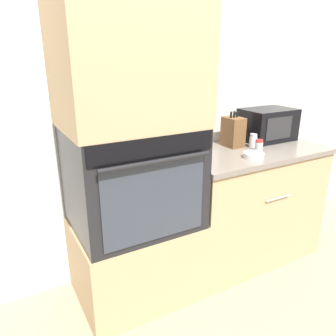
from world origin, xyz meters
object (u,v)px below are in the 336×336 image
condiment_jar_mid (259,146)px  bowl (254,155)px  condiment_jar_back (253,141)px  knife_block (233,132)px  condiment_jar_far (205,141)px  microwave (268,125)px  wall_oven (133,177)px  condiment_jar_near (203,148)px

condiment_jar_mid → bowl: bearing=-144.7°
bowl → condiment_jar_back: (0.18, 0.20, 0.03)m
knife_block → condiment_jar_back: bearing=-41.8°
condiment_jar_far → microwave: bearing=-3.5°
knife_block → bowl: knife_block is taller
wall_oven → microwave: 1.26m
wall_oven → knife_block: (0.87, 0.13, 0.15)m
knife_block → condiment_jar_far: bearing=167.1°
condiment_jar_mid → condiment_jar_far: bearing=139.6°
wall_oven → condiment_jar_back: (0.99, 0.03, 0.09)m
microwave → knife_block: (-0.36, -0.01, -0.02)m
knife_block → microwave: bearing=2.2°
condiment_jar_back → condiment_jar_near: bearing=170.0°
microwave → knife_block: size_ratio=1.59×
wall_oven → condiment_jar_mid: wall_oven is taller
wall_oven → condiment_jar_back: size_ratio=7.22×
microwave → condiment_jar_far: microwave is taller
wall_oven → condiment_jar_far: bearing=15.2°
knife_block → condiment_jar_mid: 0.22m
microwave → condiment_jar_far: 0.59m
wall_oven → condiment_jar_mid: size_ratio=8.60×
wall_oven → condiment_jar_near: bearing=9.5°
microwave → condiment_jar_back: microwave is taller
wall_oven → condiment_jar_far: 0.69m
condiment_jar_near → knife_block: bearing=5.9°
microwave → knife_block: knife_block is taller
knife_block → condiment_jar_mid: (0.07, -0.20, -0.07)m
knife_block → bowl: bearing=-102.3°
bowl → condiment_jar_back: size_ratio=1.36×
microwave → condiment_jar_back: size_ratio=4.09×
microwave → condiment_jar_mid: (-0.29, -0.21, -0.08)m
bowl → condiment_jar_far: (-0.15, 0.35, 0.04)m
knife_block → condiment_jar_near: knife_block is taller
condiment_jar_far → condiment_jar_back: condiment_jar_far is taller
condiment_jar_back → knife_block: bearing=138.2°
microwave → knife_block: 0.37m
bowl → condiment_jar_near: bearing=129.5°
condiment_jar_mid → condiment_jar_back: condiment_jar_back is taller
wall_oven → knife_block: 0.90m
condiment_jar_mid → microwave: bearing=36.4°
microwave → condiment_jar_back: (-0.25, -0.11, -0.08)m
wall_oven → condiment_jar_far: size_ratio=6.35×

